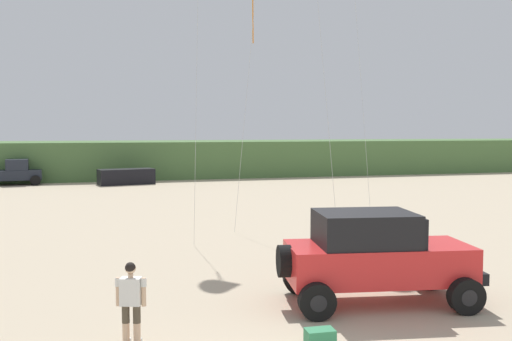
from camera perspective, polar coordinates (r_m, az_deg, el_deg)
The scene contains 6 objects.
dune_ridge at distance 52.51m, azimuth -9.80°, elevation 1.19°, with size 90.00×9.58×3.20m, color #4C703D.
jeep at distance 14.17m, azimuth 11.99°, elevation -8.35°, with size 4.99×3.00×2.26m.
person_watching at distance 11.57m, azimuth -12.52°, elevation -12.56°, with size 0.60×0.40×1.67m.
cooler_box at distance 11.48m, azimuth 6.49°, elevation -16.55°, with size 0.56×0.36×0.38m, color #2D7F51.
distant_pickup at distance 47.29m, azimuth -23.47°, elevation -0.22°, with size 4.74×2.73×1.98m.
distant_sedan at distance 45.08m, azimuth -12.99°, elevation -0.60°, with size 4.20×1.70×1.20m, color black.
Camera 1 is at (-3.19, -7.95, 4.24)m, focal length 39.56 mm.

